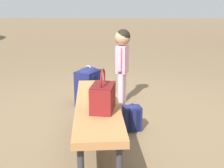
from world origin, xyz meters
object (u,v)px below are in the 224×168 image
at_px(park_bench, 97,109).
at_px(backpack_small, 132,117).
at_px(child_standing, 122,55).
at_px(backpack_large, 88,86).
at_px(handbag, 103,96).

height_order(park_bench, backpack_small, park_bench).
bearing_deg(child_standing, backpack_large, 103.68).
xyz_separation_m(backpack_large, backpack_small, (-0.78, -0.56, -0.12)).
distance_m(handbag, child_standing, 1.48).
bearing_deg(backpack_small, park_bench, 139.78).
bearing_deg(child_standing, park_bench, 170.30).
xyz_separation_m(child_standing, backpack_large, (-0.11, 0.45, -0.40)).
height_order(park_bench, backpack_large, backpack_large).
height_order(backpack_large, backpack_small, backpack_large).
relative_size(park_bench, backpack_small, 5.25).
bearing_deg(park_bench, handbag, -160.31).
bearing_deg(handbag, park_bench, 19.69).
xyz_separation_m(park_bench, backpack_small, (0.40, -0.34, -0.24)).
bearing_deg(backpack_small, handbag, 154.87).
xyz_separation_m(handbag, backpack_small, (0.58, -0.27, -0.42)).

